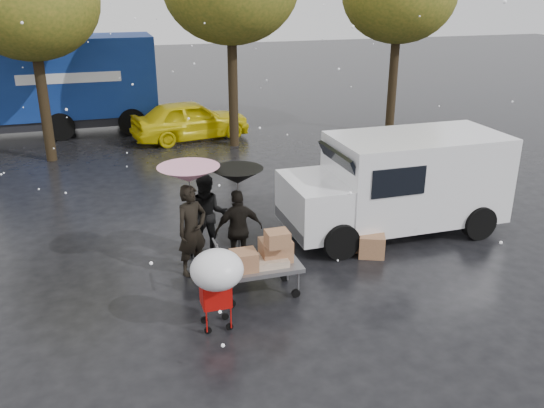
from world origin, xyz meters
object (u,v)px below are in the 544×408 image
object	(u,v)px
person_pink	(192,230)
white_van	(400,182)
person_black	(239,229)
blue_truck	(47,86)
vendor_cart	(263,257)
yellow_taxi	(191,120)
shopping_cart	(217,274)

from	to	relation	value
person_pink	white_van	world-z (taller)	white_van
person_black	blue_truck	world-z (taller)	blue_truck
vendor_cart	yellow_taxi	distance (m)	11.36
blue_truck	person_black	bearing A→B (deg)	-72.36
person_pink	shopping_cart	world-z (taller)	person_pink
shopping_cart	person_pink	bearing A→B (deg)	90.74
person_pink	white_van	xyz separation A→B (m)	(4.81, 0.70, 0.26)
white_van	yellow_taxi	bearing A→B (deg)	108.12
person_pink	person_black	distance (m)	0.92
person_black	vendor_cart	bearing A→B (deg)	96.36
vendor_cart	yellow_taxi	size ratio (longest dim) A/B	0.36
person_pink	vendor_cart	bearing A→B (deg)	-74.27
person_black	blue_truck	distance (m)	13.28
yellow_taxi	vendor_cart	bearing A→B (deg)	166.77
blue_truck	white_van	bearing A→B (deg)	-56.39
shopping_cart	white_van	world-z (taller)	white_van
person_black	yellow_taxi	bearing A→B (deg)	-96.07
person_black	shopping_cart	world-z (taller)	person_black
shopping_cart	vendor_cart	bearing A→B (deg)	43.10
person_black	white_van	size ratio (longest dim) A/B	0.33
person_black	person_pink	bearing A→B (deg)	-3.30
person_black	white_van	world-z (taller)	white_van
person_black	blue_truck	xyz separation A→B (m)	(-4.01, 12.62, 0.94)
white_van	yellow_taxi	distance (m)	9.98
person_black	shopping_cart	xyz separation A→B (m)	(-0.89, -2.12, 0.25)
person_pink	person_black	bearing A→B (deg)	-28.50
shopping_cart	person_black	bearing A→B (deg)	67.35
person_pink	vendor_cart	size ratio (longest dim) A/B	1.19
blue_truck	shopping_cart	bearing A→B (deg)	-78.03
vendor_cart	yellow_taxi	bearing A→B (deg)	86.82
vendor_cart	yellow_taxi	world-z (taller)	yellow_taxi
person_pink	vendor_cart	distance (m)	1.60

